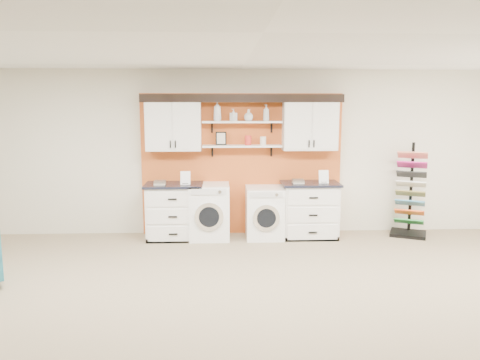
{
  "coord_description": "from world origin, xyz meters",
  "views": [
    {
      "loc": [
        -0.36,
        -3.97,
        2.22
      ],
      "look_at": [
        -0.1,
        2.3,
        1.2
      ],
      "focal_mm": 35.0,
      "sensor_mm": 36.0,
      "label": 1
    }
  ],
  "objects_px": {
    "washer": "(210,211)",
    "dryer": "(264,212)",
    "base_cabinet_left": "(175,211)",
    "base_cabinet_right": "(310,210)",
    "sample_rack": "(410,206)"
  },
  "relations": [
    {
      "from": "washer",
      "to": "dryer",
      "type": "bearing_deg",
      "value": 0.0
    },
    {
      "from": "base_cabinet_left",
      "to": "washer",
      "type": "bearing_deg",
      "value": -0.33
    },
    {
      "from": "base_cabinet_left",
      "to": "dryer",
      "type": "distance_m",
      "value": 1.5
    },
    {
      "from": "base_cabinet_right",
      "to": "base_cabinet_left",
      "type": "bearing_deg",
      "value": 180.0
    },
    {
      "from": "base_cabinet_right",
      "to": "washer",
      "type": "relative_size",
      "value": 1.04
    },
    {
      "from": "base_cabinet_left",
      "to": "base_cabinet_right",
      "type": "relative_size",
      "value": 0.99
    },
    {
      "from": "washer",
      "to": "sample_rack",
      "type": "distance_m",
      "value": 3.4
    },
    {
      "from": "washer",
      "to": "sample_rack",
      "type": "xyz_separation_m",
      "value": [
        3.4,
        0.04,
        0.05
      ]
    },
    {
      "from": "washer",
      "to": "sample_rack",
      "type": "height_order",
      "value": "sample_rack"
    },
    {
      "from": "washer",
      "to": "dryer",
      "type": "height_order",
      "value": "washer"
    },
    {
      "from": "base_cabinet_right",
      "to": "washer",
      "type": "xyz_separation_m",
      "value": [
        -1.68,
        -0.0,
        -0.01
      ]
    },
    {
      "from": "dryer",
      "to": "base_cabinet_left",
      "type": "bearing_deg",
      "value": 179.87
    },
    {
      "from": "base_cabinet_right",
      "to": "sample_rack",
      "type": "distance_m",
      "value": 1.72
    },
    {
      "from": "base_cabinet_left",
      "to": "dryer",
      "type": "relative_size",
      "value": 1.11
    },
    {
      "from": "base_cabinet_left",
      "to": "washer",
      "type": "xyz_separation_m",
      "value": [
        0.58,
        -0.0,
        -0.01
      ]
    }
  ]
}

